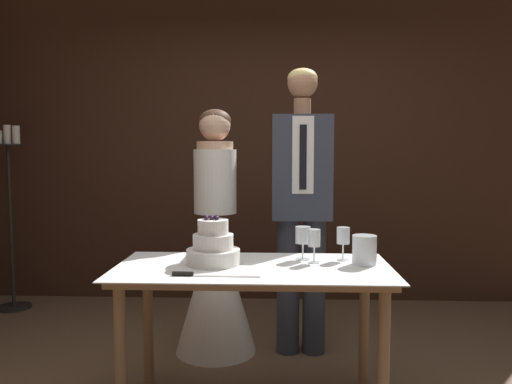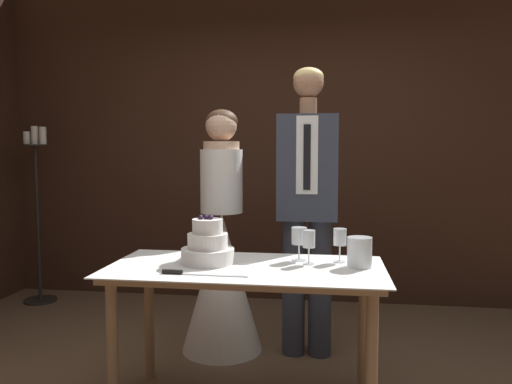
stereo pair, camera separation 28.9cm
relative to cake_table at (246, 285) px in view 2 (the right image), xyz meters
The scene contains 11 objects.
wall_back 2.16m from the cake_table, 88.66° to the left, with size 5.35×0.12×2.92m, color #382116.
cake_table is the anchor object (origin of this frame).
tiered_cake 0.28m from the cake_table, 168.63° to the left, with size 0.28×0.28×0.26m.
cake_knife 0.34m from the cake_table, 139.16° to the right, with size 0.42×0.03×0.02m.
wine_glass_near 0.55m from the cake_table, 18.84° to the left, with size 0.07×0.07×0.18m.
wine_glass_middle 0.40m from the cake_table, 16.35° to the left, with size 0.07×0.07×0.18m.
wine_glass_far 0.39m from the cake_table, 33.08° to the left, with size 0.08×0.08×0.18m.
hurricane_candle 0.60m from the cake_table, ahead, with size 0.13×0.13×0.15m.
bride 0.80m from the cake_table, 110.78° to the left, with size 0.54×0.54×1.62m.
groom 0.88m from the cake_table, 69.20° to the left, with size 0.38×0.25×1.87m.
candle_stand 2.65m from the cake_table, 143.29° to the left, with size 0.28×0.28×1.56m.
Camera 2 is at (0.36, -2.37, 1.34)m, focal length 35.00 mm.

